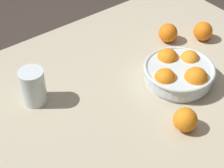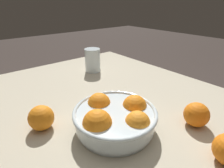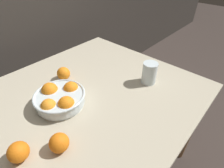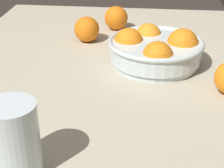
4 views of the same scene
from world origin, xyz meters
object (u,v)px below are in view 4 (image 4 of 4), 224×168
object	(u,v)px
juice_glass	(14,143)
orange_loose_front	(87,29)
fruit_bowl	(155,49)
orange_loose_aside	(116,18)

from	to	relation	value
juice_glass	orange_loose_front	size ratio (longest dim) A/B	1.65
fruit_bowl	juice_glass	size ratio (longest dim) A/B	1.98
juice_glass	orange_loose_front	distance (m)	0.60
fruit_bowl	juice_glass	distance (m)	0.50
fruit_bowl	juice_glass	world-z (taller)	juice_glass
juice_glass	orange_loose_aside	world-z (taller)	juice_glass
fruit_bowl	orange_loose_aside	xyz separation A→B (m)	(-0.27, -0.13, -0.00)
juice_glass	orange_loose_front	xyz separation A→B (m)	(-0.60, 0.01, -0.02)
orange_loose_front	orange_loose_aside	distance (m)	0.14
fruit_bowl	orange_loose_front	bearing A→B (deg)	-125.23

